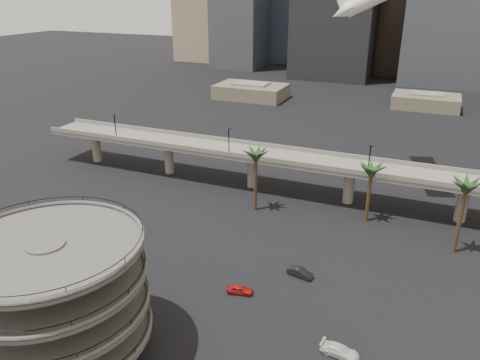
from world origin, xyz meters
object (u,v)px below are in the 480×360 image
at_px(car_a, 240,290).
at_px(car_b, 300,272).
at_px(car_c, 340,351).
at_px(parking_ramp, 54,291).
at_px(overpass, 300,163).

xyz_separation_m(car_a, car_b, (7.12, 7.90, 0.03)).
height_order(car_a, car_c, car_c).
bearing_deg(car_b, parking_ramp, 153.34).
distance_m(parking_ramp, car_a, 27.06).
relative_size(parking_ramp, car_b, 5.24).
relative_size(car_a, car_c, 0.80).
bearing_deg(car_b, car_a, 149.56).
bearing_deg(car_b, overpass, 28.48).
bearing_deg(overpass, car_a, -86.73).
bearing_deg(parking_ramp, car_a, 53.34).
bearing_deg(car_c, car_b, 38.55).
height_order(overpass, car_b, overpass).
bearing_deg(car_b, car_c, -135.99).
height_order(overpass, car_c, overpass).
height_order(parking_ramp, overpass, parking_ramp).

